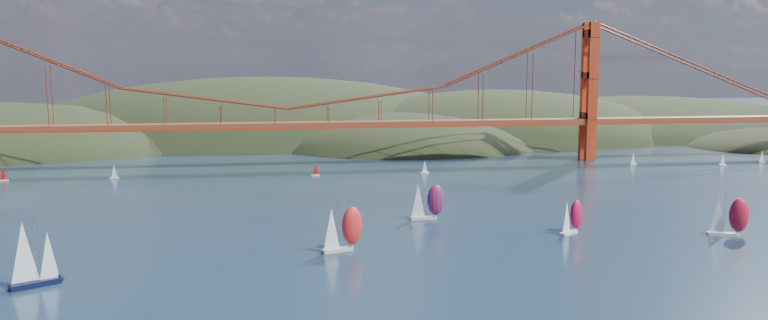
% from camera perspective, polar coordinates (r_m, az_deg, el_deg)
% --- Properties ---
extents(headlands, '(725.00, 225.00, 96.00)m').
position_cam_1_polar(headlands, '(390.10, -1.05, -0.08)').
color(headlands, black).
rests_on(headlands, ground).
extents(bridge, '(552.00, 12.00, 55.00)m').
position_cam_1_polar(bridge, '(284.62, -7.69, 5.96)').
color(bridge, brown).
rests_on(bridge, ground).
extents(sloop_navy, '(9.17, 7.78, 13.41)m').
position_cam_1_polar(sloop_navy, '(149.43, -25.29, -6.55)').
color(sloop_navy, black).
rests_on(sloop_navy, ground).
extents(racer_0, '(9.56, 6.09, 10.68)m').
position_cam_1_polar(racer_0, '(160.15, -3.27, -5.20)').
color(racer_0, silver).
rests_on(racer_0, ground).
extents(racer_1, '(7.67, 6.36, 8.81)m').
position_cam_1_polar(racer_1, '(181.24, 14.09, -4.18)').
color(racer_1, white).
rests_on(racer_1, ground).
extents(racer_2, '(9.10, 5.90, 10.17)m').
position_cam_1_polar(racer_2, '(190.90, 24.72, -3.87)').
color(racer_2, silver).
rests_on(racer_2, ground).
extents(racer_rwb, '(8.82, 3.55, 10.18)m').
position_cam_1_polar(racer_rwb, '(191.24, 3.25, -3.13)').
color(racer_rwb, silver).
rests_on(racer_rwb, ground).
extents(distant_boat_2, '(3.00, 2.00, 4.70)m').
position_cam_1_polar(distant_boat_2, '(281.20, -27.02, -0.95)').
color(distant_boat_2, silver).
rests_on(distant_boat_2, ground).
extents(distant_boat_3, '(3.00, 2.00, 4.70)m').
position_cam_1_polar(distant_boat_3, '(271.72, -19.87, -0.84)').
color(distant_boat_3, silver).
rests_on(distant_boat_3, ground).
extents(distant_boat_4, '(3.00, 2.00, 4.70)m').
position_cam_1_polar(distant_boat_4, '(303.72, 18.46, 0.09)').
color(distant_boat_4, silver).
rests_on(distant_boat_4, ground).
extents(distant_boat_5, '(3.00, 2.00, 4.70)m').
position_cam_1_polar(distant_boat_5, '(314.11, 24.40, 0.04)').
color(distant_boat_5, silver).
rests_on(distant_boat_5, ground).
extents(distant_boat_6, '(3.00, 2.00, 4.70)m').
position_cam_1_polar(distant_boat_6, '(330.77, 26.85, 0.25)').
color(distant_boat_6, silver).
rests_on(distant_boat_6, ground).
extents(distant_boat_8, '(3.00, 2.00, 4.70)m').
position_cam_1_polar(distant_boat_8, '(266.88, 3.12, -0.53)').
color(distant_boat_8, silver).
rests_on(distant_boat_8, ground).
extents(distant_boat_9, '(3.00, 2.00, 4.70)m').
position_cam_1_polar(distant_boat_9, '(262.39, -5.23, -0.70)').
color(distant_boat_9, silver).
rests_on(distant_boat_9, ground).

